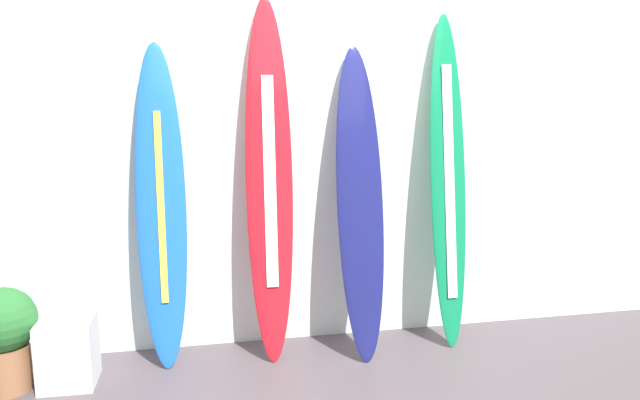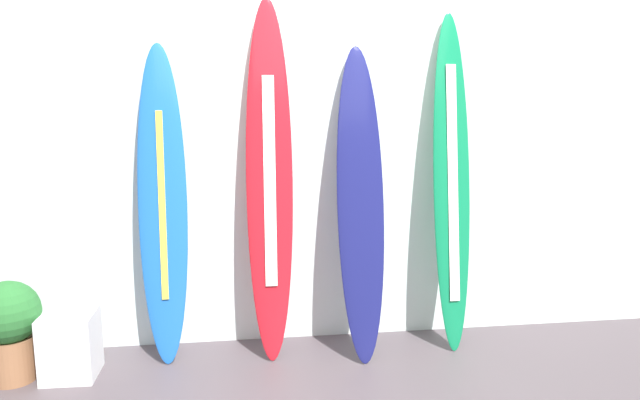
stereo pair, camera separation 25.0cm
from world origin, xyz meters
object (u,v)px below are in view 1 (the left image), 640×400
(surfboard_emerald, at_px, (448,185))
(potted_plant, at_px, (4,332))
(surfboard_cobalt, at_px, (161,207))
(display_block_left, at_px, (68,352))
(surfboard_crimson, at_px, (269,182))
(surfboard_navy, at_px, (360,203))

(surfboard_emerald, bearing_deg, potted_plant, -175.99)
(surfboard_cobalt, xyz_separation_m, potted_plant, (-0.88, -0.22, -0.64))
(surfboard_cobalt, height_order, display_block_left, surfboard_cobalt)
(surfboard_cobalt, xyz_separation_m, surfboard_crimson, (0.66, -0.02, 0.14))
(surfboard_cobalt, height_order, surfboard_emerald, surfboard_emerald)
(surfboard_crimson, height_order, display_block_left, surfboard_crimson)
(potted_plant, bearing_deg, display_block_left, 2.03)
(surfboard_crimson, xyz_separation_m, potted_plant, (-1.54, -0.20, -0.78))
(display_block_left, bearing_deg, potted_plant, -177.97)
(display_block_left, height_order, potted_plant, potted_plant)
(surfboard_navy, relative_size, potted_plant, 3.25)
(surfboard_crimson, height_order, surfboard_emerald, surfboard_crimson)
(surfboard_navy, bearing_deg, surfboard_emerald, 5.14)
(surfboard_crimson, bearing_deg, surfboard_cobalt, 178.24)
(surfboard_navy, xyz_separation_m, display_block_left, (-1.78, -0.12, -0.79))
(surfboard_navy, bearing_deg, potted_plant, -176.31)
(surfboard_cobalt, bearing_deg, display_block_left, -159.40)
(surfboard_navy, relative_size, display_block_left, 4.98)
(surfboard_crimson, distance_m, surfboard_navy, 0.59)
(surfboard_navy, bearing_deg, surfboard_cobalt, 176.11)
(display_block_left, bearing_deg, surfboard_navy, 3.99)
(surfboard_cobalt, distance_m, surfboard_emerald, 1.84)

